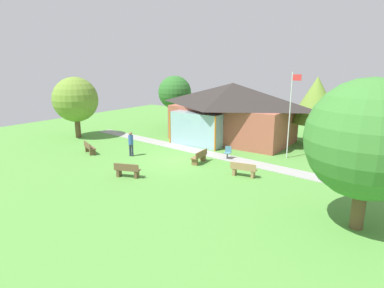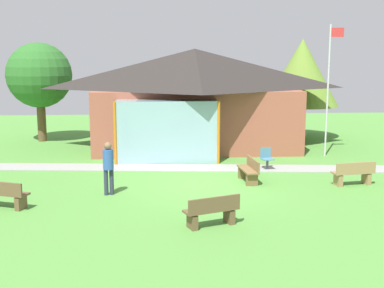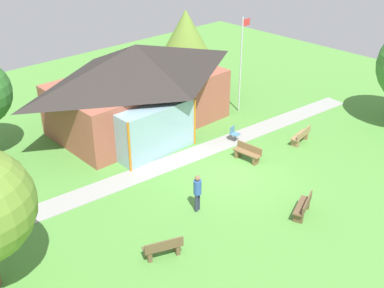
{
  "view_description": "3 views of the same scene",
  "coord_description": "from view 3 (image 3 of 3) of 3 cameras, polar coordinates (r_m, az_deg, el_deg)",
  "views": [
    {
      "loc": [
        13.07,
        -16.59,
        6.37
      ],
      "look_at": [
        0.4,
        1.39,
        0.92
      ],
      "focal_mm": 30.48,
      "sensor_mm": 36.0,
      "label": 1
    },
    {
      "loc": [
        -1.54,
        -16.86,
        4.45
      ],
      "look_at": [
        -0.25,
        2.62,
        1.02
      ],
      "focal_mm": 46.81,
      "sensor_mm": 36.0,
      "label": 2
    },
    {
      "loc": [
        -14.8,
        -13.06,
        12.13
      ],
      "look_at": [
        -0.82,
        1.94,
        1.25
      ],
      "focal_mm": 44.56,
      "sensor_mm": 36.0,
      "label": 3
    }
  ],
  "objects": [
    {
      "name": "ground_plane",
      "position": [
        23.17,
        4.77,
        -3.72
      ],
      "size": [
        44.0,
        44.0,
        0.0
      ],
      "primitive_type": "plane",
      "color": "#54933D"
    },
    {
      "name": "patio_chair_lawn_spare",
      "position": [
        26.1,
        5.07,
        1.17
      ],
      "size": [
        0.51,
        0.51,
        0.86
      ],
      "rotation": [
        0.0,
        0.0,
        3.33
      ],
      "color": "teal",
      "rests_on": "ground_plane"
    },
    {
      "name": "visitor_strolling_lawn",
      "position": [
        20.12,
        0.66,
        -5.56
      ],
      "size": [
        0.34,
        0.34,
        1.74
      ],
      "rotation": [
        0.0,
        0.0,
        3.4
      ],
      "color": "#2D3347",
      "rests_on": "ground_plane"
    },
    {
      "name": "bench_rear_near_path",
      "position": [
        24.32,
        6.67,
        -1.09
      ],
      "size": [
        0.58,
        1.53,
        0.84
      ],
      "rotation": [
        0.0,
        0.0,
        1.66
      ],
      "color": "brown",
      "rests_on": "ground_plane"
    },
    {
      "name": "bench_mid_left",
      "position": [
        18.15,
        -3.47,
        -12.35
      ],
      "size": [
        1.56,
        0.96,
        0.84
      ],
      "rotation": [
        0.0,
        0.0,
        5.91
      ],
      "color": "brown",
      "rests_on": "ground_plane"
    },
    {
      "name": "bench_mid_right",
      "position": [
        26.48,
        12.92,
        0.91
      ],
      "size": [
        1.55,
        0.68,
        0.84
      ],
      "rotation": [
        0.0,
        0.0,
        0.17
      ],
      "color": "#9E7A51",
      "rests_on": "ground_plane"
    },
    {
      "name": "bench_front_center",
      "position": [
        20.72,
        13.17,
        -7.37
      ],
      "size": [
        1.56,
        0.95,
        0.84
      ],
      "rotation": [
        0.0,
        0.0,
        0.37
      ],
      "color": "brown",
      "rests_on": "ground_plane"
    },
    {
      "name": "footpath",
      "position": [
        24.82,
        0.1,
        -1.26
      ],
      "size": [
        23.82,
        3.53,
        0.03
      ],
      "primitive_type": "cube",
      "rotation": [
        0.0,
        0.0,
        -0.09
      ],
      "color": "#999993",
      "rests_on": "ground_plane"
    },
    {
      "name": "flagpole",
      "position": [
        28.89,
        5.92,
        9.82
      ],
      "size": [
        0.64,
        0.08,
        5.83
      ],
      "color": "silver",
      "rests_on": "ground_plane"
    },
    {
      "name": "pavilion",
      "position": [
        27.09,
        -6.41,
        6.97
      ],
      "size": [
        10.51,
        7.2,
        4.81
      ],
      "color": "#A35642",
      "rests_on": "ground_plane"
    },
    {
      "name": "tree_behind_pavilion_right",
      "position": [
        32.46,
        -0.75,
        12.66
      ],
      "size": [
        4.03,
        4.03,
        5.4
      ],
      "color": "brown",
      "rests_on": "ground_plane"
    }
  ]
}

